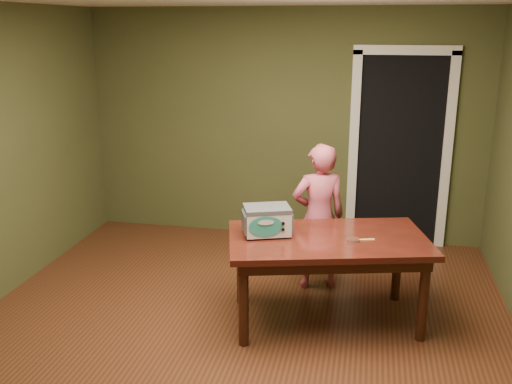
% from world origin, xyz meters
% --- Properties ---
extents(floor, '(5.00, 5.00, 0.00)m').
position_xyz_m(floor, '(0.00, 0.00, 0.00)').
color(floor, '#5D2F1A').
rests_on(floor, ground).
extents(room_shell, '(4.52, 5.02, 2.61)m').
position_xyz_m(room_shell, '(0.00, 0.00, 1.71)').
color(room_shell, '#474B28').
rests_on(room_shell, ground).
extents(doorway, '(1.10, 0.66, 2.25)m').
position_xyz_m(doorway, '(1.30, 2.78, 1.06)').
color(doorway, black).
rests_on(doorway, ground).
extents(dining_table, '(1.77, 1.27, 0.75)m').
position_xyz_m(dining_table, '(0.69, 0.51, 0.65)').
color(dining_table, '#37150C').
rests_on(dining_table, floor).
extents(toy_oven, '(0.45, 0.37, 0.24)m').
position_xyz_m(toy_oven, '(0.19, 0.47, 0.88)').
color(toy_oven, '#4C4F54').
rests_on(toy_oven, dining_table).
extents(baking_pan, '(0.10, 0.10, 0.02)m').
position_xyz_m(baking_pan, '(0.89, 0.46, 0.76)').
color(baking_pan, silver).
rests_on(baking_pan, dining_table).
extents(spatula, '(0.18, 0.08, 0.01)m').
position_xyz_m(spatula, '(0.97, 0.50, 0.75)').
color(spatula, '#E1C462').
rests_on(spatula, dining_table).
extents(child, '(0.59, 0.49, 1.39)m').
position_xyz_m(child, '(0.55, 1.17, 0.69)').
color(child, '#C35064').
rests_on(child, floor).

